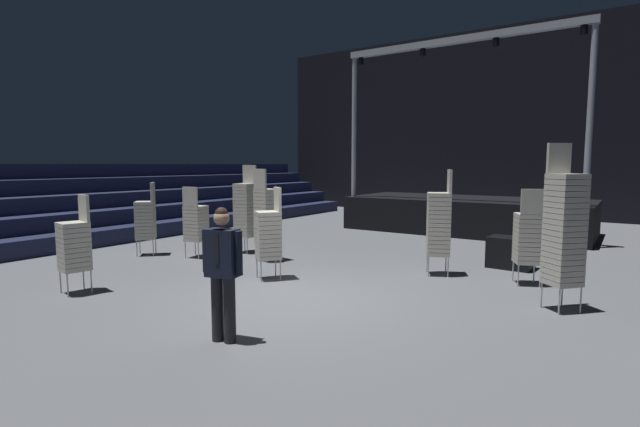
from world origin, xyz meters
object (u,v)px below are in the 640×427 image
at_px(chair_stack_mid_centre, 74,244).
at_px(stage_riser, 466,212).
at_px(chair_stack_aisle_left, 245,209).
at_px(man_with_tie, 222,267).
at_px(chair_stack_front_left, 439,223).
at_px(chair_stack_rear_right, 269,233).
at_px(chair_stack_mid_right, 196,222).
at_px(chair_stack_aisle_right, 146,219).
at_px(chair_stack_rear_left, 267,215).
at_px(chair_stack_rear_centre, 564,228).
at_px(chair_stack_mid_left, 528,237).
at_px(equipment_road_case, 511,253).

bearing_deg(chair_stack_mid_centre, stage_riser, -96.18).
bearing_deg(chair_stack_aisle_left, man_with_tie, 125.59).
bearing_deg(chair_stack_mid_centre, chair_stack_front_left, -124.05).
bearing_deg(chair_stack_rear_right, man_with_tie, 156.36).
bearing_deg(chair_stack_aisle_left, chair_stack_mid_right, 59.06).
distance_m(chair_stack_mid_right, chair_stack_aisle_right, 1.34).
relative_size(chair_stack_rear_left, chair_stack_rear_centre, 0.83).
distance_m(stage_riser, chair_stack_mid_right, 9.01).
height_order(chair_stack_mid_left, chair_stack_mid_right, chair_stack_mid_left).
relative_size(chair_stack_aisle_left, equipment_road_case, 2.47).
bearing_deg(chair_stack_aisle_right, chair_stack_rear_centre, -129.37).
bearing_deg(chair_stack_mid_centre, equipment_road_case, -122.32).
distance_m(chair_stack_rear_right, equipment_road_case, 5.24).
bearing_deg(chair_stack_rear_centre, equipment_road_case, -111.77).
xyz_separation_m(chair_stack_rear_left, chair_stack_rear_right, (1.17, -1.32, -0.17)).
height_order(chair_stack_front_left, chair_stack_aisle_left, chair_stack_aisle_left).
height_order(chair_stack_mid_right, chair_stack_rear_right, chair_stack_rear_right).
bearing_deg(chair_stack_mid_left, equipment_road_case, 88.21).
relative_size(man_with_tie, chair_stack_front_left, 0.80).
xyz_separation_m(chair_stack_mid_left, chair_stack_rear_left, (-5.43, -1.05, 0.17)).
bearing_deg(chair_stack_aisle_left, chair_stack_mid_left, -179.69).
distance_m(chair_stack_mid_left, chair_stack_rear_left, 5.53).
bearing_deg(chair_stack_mid_left, man_with_tie, -141.96).
bearing_deg(equipment_road_case, chair_stack_rear_right, -135.34).
bearing_deg(chair_stack_rear_left, chair_stack_mid_centre, -94.36).
relative_size(stage_riser, chair_stack_aisle_left, 3.40).
bearing_deg(chair_stack_rear_right, chair_stack_mid_centre, 87.24).
height_order(chair_stack_mid_right, chair_stack_mid_centre, same).
height_order(chair_stack_mid_centre, chair_stack_aisle_left, chair_stack_aisle_left).
distance_m(man_with_tie, chair_stack_mid_right, 5.64).
xyz_separation_m(chair_stack_mid_centre, chair_stack_rear_right, (2.14, 2.64, 0.04)).
bearing_deg(chair_stack_rear_left, chair_stack_rear_centre, 6.52).
xyz_separation_m(chair_stack_front_left, equipment_road_case, (1.09, 1.48, -0.73)).
xyz_separation_m(man_with_tie, chair_stack_rear_centre, (3.37, 3.80, 0.31)).
bearing_deg(equipment_road_case, chair_stack_rear_left, -154.30).
height_order(chair_stack_mid_right, equipment_road_case, chair_stack_mid_right).
relative_size(chair_stack_rear_centre, chair_stack_aisle_right, 1.43).
distance_m(man_with_tie, chair_stack_aisle_left, 6.02).
bearing_deg(chair_stack_mid_right, chair_stack_rear_left, 10.13).
relative_size(man_with_tie, chair_stack_mid_left, 0.95).
relative_size(chair_stack_mid_right, chair_stack_aisle_left, 0.77).
relative_size(chair_stack_mid_centre, equipment_road_case, 1.90).
distance_m(chair_stack_mid_left, chair_stack_aisle_left, 6.57).
height_order(chair_stack_mid_left, chair_stack_aisle_right, same).
distance_m(chair_stack_rear_left, chair_stack_aisle_right, 3.13).
distance_m(chair_stack_mid_left, chair_stack_mid_right, 7.30).
distance_m(chair_stack_mid_left, equipment_road_case, 1.52).
relative_size(chair_stack_mid_centre, chair_stack_rear_centre, 0.67).
bearing_deg(chair_stack_aisle_right, equipment_road_case, -110.46).
xyz_separation_m(chair_stack_mid_left, chair_stack_aisle_left, (-6.54, -0.58, 0.21)).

